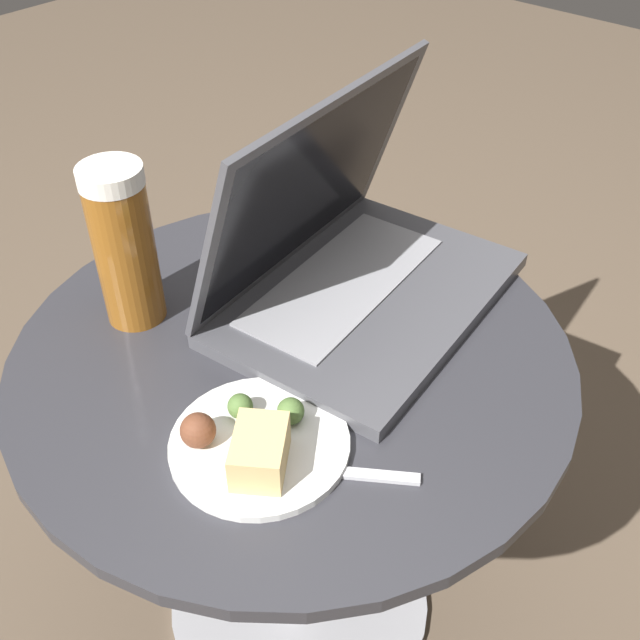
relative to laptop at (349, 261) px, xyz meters
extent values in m
plane|color=brown|center=(-0.12, -0.02, -0.60)|extent=(6.00, 6.00, 0.00)
cylinder|color=#9E9EA3|center=(-0.12, -0.02, -0.59)|extent=(0.41, 0.41, 0.01)
cylinder|color=#9E9EA3|center=(-0.12, -0.02, -0.33)|extent=(0.07, 0.07, 0.52)
cylinder|color=#2D2D33|center=(-0.12, -0.02, -0.06)|extent=(0.65, 0.65, 0.02)
cube|color=#47474C|center=(0.00, -0.03, -0.04)|extent=(0.40, 0.30, 0.02)
cube|color=gray|center=(0.00, 0.01, -0.03)|extent=(0.31, 0.16, 0.00)
cube|color=#47474C|center=(-0.01, 0.06, 0.09)|extent=(0.38, 0.13, 0.25)
cube|color=black|center=(-0.01, 0.05, 0.09)|extent=(0.35, 0.11, 0.22)
cylinder|color=brown|center=(-0.20, 0.17, 0.04)|extent=(0.07, 0.07, 0.18)
cylinder|color=white|center=(-0.20, 0.17, 0.14)|extent=(0.07, 0.07, 0.02)
cylinder|color=silver|center=(-0.25, -0.09, -0.05)|extent=(0.18, 0.18, 0.01)
cube|color=#DBB775|center=(-0.27, -0.11, -0.02)|extent=(0.09, 0.08, 0.04)
sphere|color=brown|center=(-0.29, -0.05, -0.03)|extent=(0.04, 0.04, 0.04)
sphere|color=#4C6B33|center=(-0.24, -0.05, -0.03)|extent=(0.03, 0.03, 0.03)
sphere|color=#4C6B33|center=(-0.21, -0.10, -0.03)|extent=(0.03, 0.03, 0.03)
cube|color=silver|center=(-0.22, -0.18, -0.05)|extent=(0.09, 0.12, 0.00)
cube|color=silver|center=(-0.27, -0.10, -0.05)|extent=(0.05, 0.06, 0.00)
camera|label=1|loc=(-0.58, -0.46, 0.53)|focal=42.00mm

